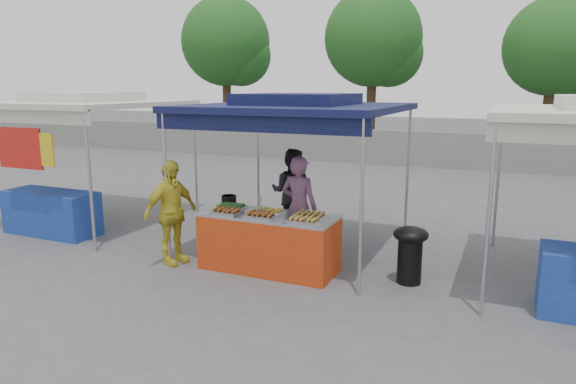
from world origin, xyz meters
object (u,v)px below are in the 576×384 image
at_px(vendor_table, 269,242).
at_px(helper_man, 291,192).
at_px(cooking_pot, 229,200).
at_px(wok_burner, 410,250).
at_px(vendor_woman, 299,208).
at_px(customer_person, 171,213).

distance_m(vendor_table, helper_man, 1.95).
relative_size(cooking_pot, helper_man, 0.15).
distance_m(wok_burner, helper_man, 2.91).
relative_size(vendor_woman, helper_man, 1.03).
height_order(vendor_woman, helper_man, vendor_woman).
bearing_deg(cooking_pot, vendor_woman, 17.47).
height_order(vendor_woman, customer_person, vendor_woman).
xyz_separation_m(vendor_table, vendor_woman, (0.19, 0.69, 0.39)).
bearing_deg(vendor_woman, cooking_pot, 21.13).
xyz_separation_m(cooking_pot, helper_man, (0.43, 1.51, -0.12)).
bearing_deg(helper_man, cooking_pot, 65.94).
bearing_deg(vendor_woman, vendor_table, 77.97).
bearing_deg(vendor_table, customer_person, -167.03).
bearing_deg(wok_burner, cooking_pot, -168.08).
distance_m(vendor_table, cooking_pot, 1.06).
bearing_deg(cooking_pot, customer_person, -131.29).
bearing_deg(wok_burner, helper_man, 160.46).
distance_m(vendor_table, vendor_woman, 0.82).
xyz_separation_m(wok_burner, vendor_woman, (-1.81, 0.37, 0.34)).
xyz_separation_m(vendor_table, cooking_pot, (-0.87, 0.35, 0.49)).
relative_size(vendor_table, vendor_woman, 1.22).
height_order(wok_burner, vendor_woman, vendor_woman).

